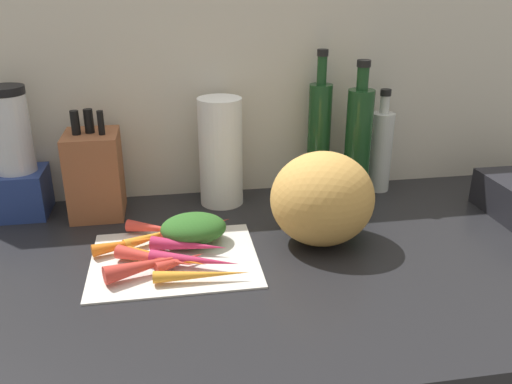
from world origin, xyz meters
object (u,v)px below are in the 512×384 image
Objects in this scene: carrot_0 at (192,232)px; carrot_5 at (156,235)px; carrot_11 at (155,258)px; knife_block at (95,174)px; carrot_9 at (156,228)px; carrot_10 at (180,261)px; winter_squash at (322,199)px; paper_towel_roll at (221,152)px; carrot_4 at (147,265)px; carrot_8 at (189,245)px; carrot_3 at (197,228)px; carrot_1 at (195,260)px; bottle_1 at (358,142)px; bottle_0 at (319,137)px; bottle_2 at (381,150)px; carrot_2 at (129,244)px; carrot_6 at (202,275)px; carrot_7 at (166,258)px; cutting_board at (175,259)px; blender_appliance at (16,162)px.

carrot_0 is 0.69× the size of carrot_5.
carrot_11 is 0.66× the size of knife_block.
carrot_10 is at bearing -72.46° from carrot_9.
winter_squash is 0.82× the size of paper_towel_roll.
carrot_4 is 1.03× the size of carrot_8.
carrot_4 is 1.12× the size of carrot_5.
paper_towel_roll reaches higher than carrot_0.
carrot_3 reaches higher than carrot_0.
winter_squash is (27.58, 7.67, 7.83)cm from carrot_1.
winter_squash is at bearing 13.10° from carrot_10.
knife_block reaches higher than carrot_10.
bottle_1 is at bearing 35.14° from carrot_1.
bottle_0 is 1.37× the size of bottle_2.
carrot_0 is 24.16cm from paper_towel_roll.
carrot_8 reaches higher than carrot_3.
carrot_2 is 1.44× the size of carrot_10.
carrot_1 is at bearing -164.46° from winter_squash.
knife_block is at bearing -175.70° from bottle_0.
carrot_4 is at bearing -69.11° from carrot_2.
bottle_1 is at bearing 16.37° from carrot_9.
carrot_3 is 0.62× the size of paper_towel_roll.
carrot_1 is 1.33× the size of carrot_9.
carrot_6 is at bearing -64.68° from carrot_5.
carrot_11 is at bearing -90.38° from carrot_5.
carrot_7 is at bearing -169.96° from winter_squash.
carrot_10 is 0.47× the size of winter_squash.
carrot_2 is 0.58× the size of knife_block.
paper_towel_roll is (7.40, 18.11, 11.26)cm from carrot_3.
carrot_8 is 29.44cm from winter_squash.
carrot_5 is 0.39× the size of bottle_0.
paper_towel_roll is (8.71, 19.38, 11.49)cm from carrot_0.
carrot_10 is 35.93cm from paper_towel_roll.
carrot_7 is at bearing 131.96° from carrot_6.
paper_towel_roll reaches higher than carrot_2.
carrot_5 is 49.21cm from bottle_0.
carrot_0 is at bearing 63.96° from carrot_7.
carrot_2 is 15.35cm from carrot_3.
carrot_9 reaches higher than carrot_5.
carrot_7 is (-5.58, -11.43, 0.21)cm from carrot_0.
knife_block reaches higher than carrot_11.
carrot_5 is (-8.95, -1.94, -0.19)cm from carrot_3.
carrot_8 is (6.65, -6.47, 0.39)cm from carrot_5.
carrot_10 is at bearing -166.90° from winter_squash.
paper_towel_roll is at bearing 65.65° from cutting_board.
blender_appliance is 0.88× the size of bottle_1.
bottle_1 reaches higher than carrot_10.
carrot_2 is 0.68× the size of winter_squash.
knife_block is at bearing 110.92° from carrot_4.
bottle_1 reaches higher than carrot_5.
carrot_7 is at bearing -43.36° from blender_appliance.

